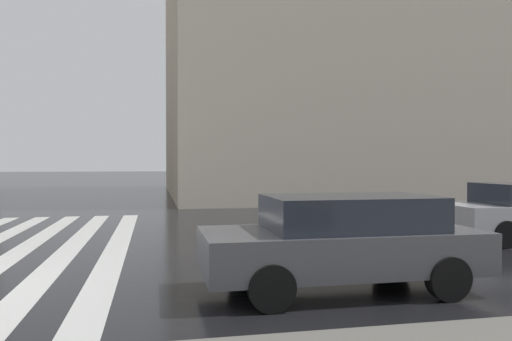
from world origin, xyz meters
TOP-DOWN VIEW (x-y plane):
  - zebra_crossing at (4.00, -0.17)m, footprint 13.00×5.50m
  - haussmann_block_corner at (22.25, -16.27)m, footprint 19.50×23.62m
  - car_dark_grey at (-1.00, -6.24)m, footprint 1.85×4.10m

SIDE VIEW (x-z plane):
  - zebra_crossing at x=4.00m, z-range 0.00..0.01m
  - car_dark_grey at x=-1.00m, z-range 0.05..1.46m
  - haussmann_block_corner at x=22.25m, z-range -0.26..24.65m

